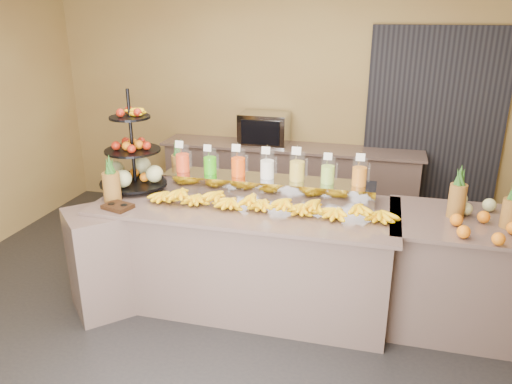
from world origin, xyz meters
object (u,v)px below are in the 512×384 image
at_px(condiment_caddy, 118,206).
at_px(oven_warmer, 264,129).
at_px(right_fruit_pile, 482,217).
at_px(pitcher_tray, 267,186).
at_px(fruit_stand, 138,163).
at_px(banana_heap, 265,201).

bearing_deg(condiment_caddy, oven_warmer, 73.67).
relative_size(condiment_caddy, right_fruit_pile, 0.44).
xyz_separation_m(pitcher_tray, fruit_stand, (-1.16, -0.11, 0.15)).
bearing_deg(oven_warmer, pitcher_tray, -75.31).
height_order(banana_heap, right_fruit_pile, right_fruit_pile).
bearing_deg(fruit_stand, right_fruit_pile, -20.43).
relative_size(condiment_caddy, oven_warmer, 0.39).
xyz_separation_m(right_fruit_pile, oven_warmer, (-2.12, 1.96, 0.10)).
relative_size(banana_heap, oven_warmer, 3.59).
relative_size(pitcher_tray, condiment_caddy, 8.27).
bearing_deg(fruit_stand, banana_heap, -28.05).
bearing_deg(banana_heap, oven_warmer, 103.77).
relative_size(fruit_stand, right_fruit_pile, 1.77).
height_order(pitcher_tray, condiment_caddy, pitcher_tray).
bearing_deg(fruit_stand, oven_warmer, 50.71).
distance_m(banana_heap, fruit_stand, 1.27).
xyz_separation_m(condiment_caddy, right_fruit_pile, (2.80, 0.34, 0.07)).
bearing_deg(oven_warmer, banana_heap, -75.86).
height_order(pitcher_tray, fruit_stand, fruit_stand).
bearing_deg(fruit_stand, pitcher_tray, -11.31).
bearing_deg(pitcher_tray, fruit_stand, -174.45).
bearing_deg(pitcher_tray, banana_heap, -78.87).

